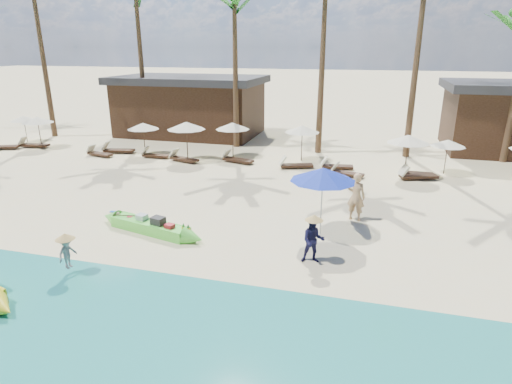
# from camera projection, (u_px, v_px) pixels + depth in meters

# --- Properties ---
(ground) EXTENTS (240.00, 240.00, 0.00)m
(ground) POSITION_uv_depth(u_px,v_px,m) (204.00, 239.00, 14.83)
(ground) COLOR beige
(ground) RESTS_ON ground
(wet_sand_strip) EXTENTS (240.00, 4.50, 0.01)m
(wet_sand_strip) POSITION_uv_depth(u_px,v_px,m) (125.00, 325.00, 10.26)
(wet_sand_strip) COLOR tan
(wet_sand_strip) RESTS_ON ground
(green_canoe) EXTENTS (5.06, 1.52, 0.65)m
(green_canoe) POSITION_uv_depth(u_px,v_px,m) (150.00, 226.00, 15.35)
(green_canoe) COLOR #5FE947
(green_canoe) RESTS_ON ground
(tourist) EXTENTS (0.78, 0.60, 1.88)m
(tourist) POSITION_uv_depth(u_px,v_px,m) (356.00, 197.00, 16.21)
(tourist) COLOR tan
(tourist) RESTS_ON ground
(vendor_green) EXTENTS (0.80, 0.68, 1.45)m
(vendor_green) POSITION_uv_depth(u_px,v_px,m) (313.00, 240.00, 13.05)
(vendor_green) COLOR #16153B
(vendor_green) RESTS_ON ground
(vendor_yellow) EXTENTS (0.44, 0.67, 0.98)m
(vendor_yellow) POSITION_uv_depth(u_px,v_px,m) (67.00, 253.00, 12.40)
(vendor_yellow) COLOR gray
(vendor_yellow) RESTS_ON ground
(blue_umbrella) EXTENTS (2.27, 2.27, 2.44)m
(blue_umbrella) POSITION_uv_depth(u_px,v_px,m) (323.00, 174.00, 14.57)
(blue_umbrella) COLOR #99999E
(blue_umbrella) RESTS_ON ground
(resort_parasol_1) EXTENTS (1.77, 1.77, 1.82)m
(resort_parasol_1) POSITION_uv_depth(u_px,v_px,m) (24.00, 118.00, 29.61)
(resort_parasol_1) COLOR #3C2418
(resort_parasol_1) RESTS_ON ground
(lounger_1_left) EXTENTS (2.05, 1.20, 0.67)m
(lounger_1_left) POSITION_uv_depth(u_px,v_px,m) (1.00, 146.00, 27.80)
(lounger_1_left) COLOR #3C2418
(lounger_1_left) RESTS_ON ground
(resort_parasol_2) EXTENTS (1.98, 1.98, 2.04)m
(resort_parasol_2) POSITION_uv_depth(u_px,v_px,m) (37.00, 120.00, 27.78)
(resort_parasol_2) COLOR #3C2418
(resort_parasol_2) RESTS_ON ground
(lounger_2_left) EXTENTS (1.99, 0.89, 0.65)m
(lounger_2_left) POSITION_uv_depth(u_px,v_px,m) (33.00, 144.00, 28.31)
(lounger_2_left) COLOR #3C2418
(lounger_2_left) RESTS_ON ground
(resort_parasol_3) EXTENTS (1.92, 1.92, 1.97)m
(resort_parasol_3) POSITION_uv_depth(u_px,v_px,m) (143.00, 126.00, 25.92)
(resort_parasol_3) COLOR #3C2418
(resort_parasol_3) RESTS_ON ground
(lounger_3_left) EXTENTS (2.05, 0.97, 0.67)m
(lounger_3_left) POSITION_uv_depth(u_px,v_px,m) (117.00, 150.00, 26.84)
(lounger_3_left) COLOR #3C2418
(lounger_3_left) RESTS_ON ground
(lounger_3_right) EXTENTS (1.81, 0.87, 0.59)m
(lounger_3_right) POSITION_uv_depth(u_px,v_px,m) (99.00, 153.00, 26.08)
(lounger_3_right) COLOR #3C2418
(lounger_3_right) RESTS_ON ground
(resort_parasol_4) EXTENTS (2.20, 2.20, 2.27)m
(resort_parasol_4) POSITION_uv_depth(u_px,v_px,m) (186.00, 126.00, 24.53)
(resort_parasol_4) COLOR #3C2418
(resort_parasol_4) RESTS_ON ground
(lounger_4_left) EXTENTS (1.71, 0.53, 0.58)m
(lounger_4_left) POSITION_uv_depth(u_px,v_px,m) (154.00, 155.00, 25.68)
(lounger_4_left) COLOR #3C2418
(lounger_4_left) RESTS_ON ground
(lounger_4_right) EXTENTS (1.94, 1.08, 0.63)m
(lounger_4_right) POSITION_uv_depth(u_px,v_px,m) (183.00, 158.00, 24.85)
(lounger_4_right) COLOR #3C2418
(lounger_4_right) RESTS_ON ground
(resort_parasol_5) EXTENTS (2.02, 2.02, 2.08)m
(resort_parasol_5) POSITION_uv_depth(u_px,v_px,m) (233.00, 126.00, 25.40)
(resort_parasol_5) COLOR #3C2418
(resort_parasol_5) RESTS_ON ground
(lounger_5_left) EXTENTS (1.99, 1.05, 0.65)m
(lounger_5_left) POSITION_uv_depth(u_px,v_px,m) (236.00, 159.00, 24.64)
(lounger_5_left) COLOR #3C2418
(lounger_5_left) RESTS_ON ground
(resort_parasol_6) EXTENTS (2.01, 2.01, 2.07)m
(resort_parasol_6) POSITION_uv_depth(u_px,v_px,m) (302.00, 129.00, 24.55)
(resort_parasol_6) COLOR #3C2418
(resort_parasol_6) RESTS_ON ground
(lounger_6_left) EXTENTS (1.94, 1.12, 0.63)m
(lounger_6_left) POSITION_uv_depth(u_px,v_px,m) (294.00, 165.00, 23.46)
(lounger_6_left) COLOR #3C2418
(lounger_6_left) RESTS_ON ground
(lounger_6_right) EXTENTS (1.78, 0.96, 0.58)m
(lounger_6_right) POSITION_uv_depth(u_px,v_px,m) (346.00, 172.00, 22.07)
(lounger_6_right) COLOR #3C2418
(lounger_6_right) RESTS_ON ground
(resort_parasol_7) EXTENTS (2.11, 2.11, 2.18)m
(resort_parasol_7) POSITION_uv_depth(u_px,v_px,m) (408.00, 139.00, 21.39)
(resort_parasol_7) COLOR #3C2418
(resort_parasol_7) RESTS_ON ground
(lounger_7_left) EXTENTS (1.82, 0.78, 0.60)m
(lounger_7_left) POSITION_uv_depth(u_px,v_px,m) (335.00, 165.00, 23.33)
(lounger_7_left) COLOR #3C2418
(lounger_7_left) RESTS_ON ground
(lounger_7_right) EXTENTS (1.65, 0.53, 0.56)m
(lounger_7_right) POSITION_uv_depth(u_px,v_px,m) (415.00, 172.00, 22.09)
(lounger_7_right) COLOR #3C2418
(lounger_7_right) RESTS_ON ground
(resort_parasol_8) EXTENTS (1.76, 1.76, 1.81)m
(resort_parasol_8) POSITION_uv_depth(u_px,v_px,m) (448.00, 143.00, 22.01)
(resort_parasol_8) COLOR #3C2418
(resort_parasol_8) RESTS_ON ground
(lounger_8_left) EXTENTS (2.03, 1.22, 0.66)m
(lounger_8_left) POSITION_uv_depth(u_px,v_px,m) (416.00, 175.00, 21.48)
(lounger_8_left) COLOR #3C2418
(lounger_8_left) RESTS_ON ground
(palm_2) EXTENTS (2.08, 2.08, 11.33)m
(palm_2) POSITION_uv_depth(u_px,v_px,m) (136.00, 2.00, 28.25)
(palm_2) COLOR brown
(palm_2) RESTS_ON ground
(palm_3) EXTENTS (2.08, 2.08, 10.52)m
(palm_3) POSITION_uv_depth(u_px,v_px,m) (234.00, 8.00, 25.94)
(palm_3) COLOR brown
(palm_3) RESTS_ON ground
(pavilion_west) EXTENTS (10.80, 6.60, 4.30)m
(pavilion_west) POSITION_uv_depth(u_px,v_px,m) (190.00, 105.00, 32.10)
(pavilion_west) COLOR #3C2418
(pavilion_west) RESTS_ON ground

